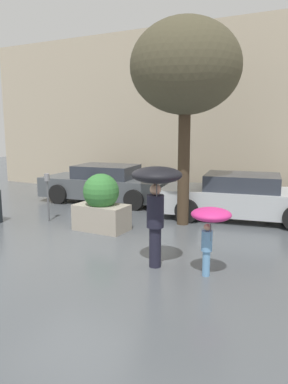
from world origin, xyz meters
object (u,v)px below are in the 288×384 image
(parked_car_near, at_px, (107,184))
(parking_meter, at_px, (47,187))
(person_adult, at_px, (156,190))
(person_child, at_px, (210,221))
(parked_car_far, at_px, (242,198))
(street_tree, at_px, (186,68))
(planter_box, at_px, (101,204))

(parked_car_near, bearing_deg, parking_meter, 174.51)
(person_adult, xyz_separation_m, person_child, (0.99, 0.08, -0.46))
(parked_car_far, xyz_separation_m, parking_meter, (-4.58, -2.79, 0.35))
(person_child, xyz_separation_m, street_tree, (-1.76, 3.08, 2.99))
(planter_box, distance_m, parked_car_far, 3.98)
(person_adult, height_order, parked_car_near, person_adult)
(street_tree, height_order, parking_meter, street_tree)
(planter_box, xyz_separation_m, parking_meter, (-1.78, 0.03, 0.27))
(person_adult, relative_size, parking_meter, 1.43)
(parked_car_far, relative_size, parking_meter, 3.54)
(parked_car_near, bearing_deg, parked_car_far, -99.78)
(person_adult, xyz_separation_m, parking_meter, (-4.13, 1.69, -0.52))
(person_adult, relative_size, person_child, 1.53)
(person_child, bearing_deg, parking_meter, -168.63)
(person_child, xyz_separation_m, parking_meter, (-5.12, 1.62, -0.07))
(parked_car_far, xyz_separation_m, street_tree, (-1.22, -1.33, 3.40))
(person_child, distance_m, parking_meter, 5.37)
(parking_meter, bearing_deg, parked_car_near, 91.75)
(street_tree, bearing_deg, person_adult, -76.34)
(street_tree, relative_size, parking_meter, 3.96)
(planter_box, relative_size, parking_meter, 1.08)
(person_child, relative_size, parking_meter, 0.93)
(person_adult, xyz_separation_m, parked_car_far, (0.46, 4.49, -0.87))
(planter_box, distance_m, person_adult, 2.99)
(street_tree, bearing_deg, parked_car_far, 47.29)
(person_adult, bearing_deg, parked_car_far, 138.36)
(person_child, distance_m, parked_car_far, 4.46)
(planter_box, xyz_separation_m, person_child, (3.34, -1.59, 0.34))
(person_adult, height_order, street_tree, street_tree)
(parked_car_near, xyz_separation_m, parking_meter, (0.09, -3.00, 0.35))
(parked_car_far, bearing_deg, planter_box, 124.77)
(planter_box, relative_size, parked_car_near, 0.31)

